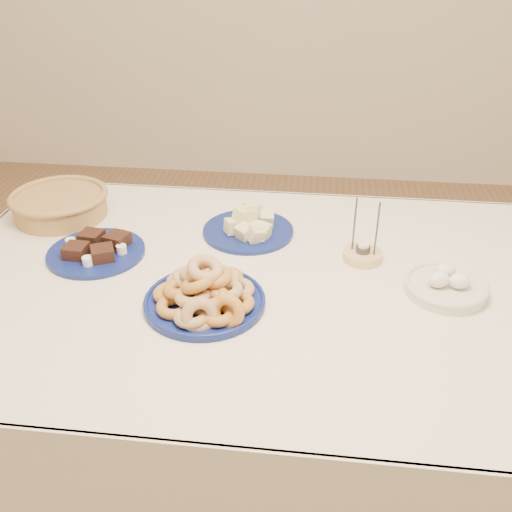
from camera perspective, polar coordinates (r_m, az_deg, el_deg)
name	(u,v)px	position (r m, az deg, el deg)	size (l,w,h in m)	color
ground	(258,471)	(2.00, 0.18, -20.66)	(5.00, 5.00, 0.00)	brown
dining_table	(258,312)	(1.55, 0.22, -5.62)	(1.71, 1.11, 0.75)	brown
donut_platter	(205,294)	(1.37, -5.13, -3.80)	(0.36, 0.36, 0.13)	navy
melon_plate	(249,227)	(1.68, -0.66, 2.94)	(0.29, 0.29, 0.09)	navy
brownie_plate	(96,250)	(1.65, -15.67, 0.57)	(0.29, 0.29, 0.05)	navy
wicker_basket	(60,203)	(1.89, -19.02, 4.99)	(0.40, 0.40, 0.08)	olive
candle_holder	(363,254)	(1.59, 10.61, 0.18)	(0.14, 0.14, 0.18)	tan
egg_bowl	(446,285)	(1.50, 18.46, -2.80)	(0.25, 0.25, 0.07)	beige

